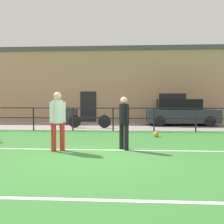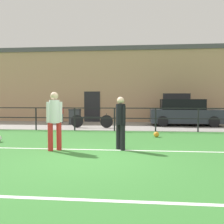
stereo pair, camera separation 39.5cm
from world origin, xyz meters
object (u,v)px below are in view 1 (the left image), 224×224
at_px(soccer_ball_match, 156,134).
at_px(spectator_child, 57,112).
at_px(player_goalkeeper, 124,120).
at_px(player_winger, 58,118).
at_px(bicycle_parked_1, 89,121).
at_px(parked_car_red, 181,113).
at_px(trash_bin_0, 72,117).

relative_size(soccer_ball_match, spectator_child, 0.19).
bearing_deg(player_goalkeeper, player_winger, 60.22).
height_order(player_winger, soccer_ball_match, player_winger).
xyz_separation_m(player_winger, bicycle_parked_1, (0.01, 6.23, -0.63)).
bearing_deg(spectator_child, soccer_ball_match, 142.72).
bearing_deg(soccer_ball_match, player_goalkeeper, -114.64).
xyz_separation_m(player_winger, spectator_child, (-2.60, 9.20, -0.30)).
bearing_deg(player_winger, spectator_child, -105.91).
bearing_deg(player_goalkeeper, parked_car_red, -62.00).
height_order(player_goalkeeper, bicycle_parked_1, player_goalkeeper).
bearing_deg(parked_car_red, trash_bin_0, -179.78).
height_order(player_goalkeeper, soccer_ball_match, player_goalkeeper).
height_order(parked_car_red, bicycle_parked_1, parked_car_red).
relative_size(soccer_ball_match, parked_car_red, 0.05).
xyz_separation_m(player_goalkeeper, player_winger, (-1.98, -0.32, 0.08)).
xyz_separation_m(player_goalkeeper, parked_car_red, (3.27, 7.75, -0.17)).
height_order(player_winger, bicycle_parked_1, player_winger).
height_order(spectator_child, parked_car_red, parked_car_red).
distance_m(parked_car_red, bicycle_parked_1, 5.57).
relative_size(player_goalkeeper, player_winger, 0.92).
distance_m(player_goalkeeper, soccer_ball_match, 3.19).
relative_size(bicycle_parked_1, trash_bin_0, 2.45).
bearing_deg(spectator_child, player_goalkeeper, 125.99).
height_order(player_goalkeeper, player_winger, player_winger).
bearing_deg(spectator_child, bicycle_parked_1, 139.97).
relative_size(player_goalkeeper, parked_car_red, 0.40).
height_order(parked_car_red, trash_bin_0, parked_car_red).
bearing_deg(bicycle_parked_1, soccer_ball_match, -43.59).
distance_m(player_winger, trash_bin_0, 8.18).
bearing_deg(trash_bin_0, player_winger, -80.34).
bearing_deg(trash_bin_0, soccer_ball_match, -46.67).
bearing_deg(spectator_child, parked_car_red, -179.48).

